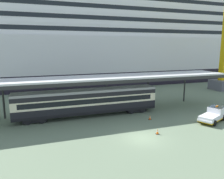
{
  "coord_description": "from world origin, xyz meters",
  "views": [
    {
      "loc": [
        -11.54,
        -21.68,
        10.31
      ],
      "look_at": [
        -1.16,
        7.29,
        4.5
      ],
      "focal_mm": 36.04,
      "sensor_mm": 36.0,
      "label": 1
    }
  ],
  "objects": [
    {
      "name": "cruise_ship",
      "position": [
        9.59,
        46.29,
        14.4
      ],
      "size": [
        151.17,
        29.35,
        41.88
      ],
      "color": "black",
      "rests_on": "ground"
    },
    {
      "name": "train_carriage",
      "position": [
        -3.88,
        10.41,
        2.3
      ],
      "size": [
        21.35,
        2.81,
        4.11
      ],
      "color": "black",
      "rests_on": "ground"
    },
    {
      "name": "traffic_cone_mid",
      "position": [
        4.1,
        5.75,
        0.32
      ],
      "size": [
        0.36,
        0.36,
        0.65
      ],
      "color": "black",
      "rests_on": "ground"
    },
    {
      "name": "quay_bollard",
      "position": [
        11.41,
        2.66,
        0.52
      ],
      "size": [
        0.48,
        0.48,
        0.96
      ],
      "color": "black",
      "rests_on": "ground"
    },
    {
      "name": "platform_canopy",
      "position": [
        -3.88,
        10.83,
        5.63
      ],
      "size": [
        47.2,
        5.83,
        5.88
      ],
      "color": "silver",
      "rests_on": "ground"
    },
    {
      "name": "service_truck",
      "position": [
        12.38,
        2.26,
        0.99
      ],
      "size": [
        5.57,
        4.03,
        2.02
      ],
      "color": "white",
      "rests_on": "ground"
    },
    {
      "name": "traffic_cone_near",
      "position": [
        2.25,
        0.57,
        0.32
      ],
      "size": [
        0.36,
        0.36,
        0.65
      ],
      "color": "black",
      "rests_on": "ground"
    },
    {
      "name": "ground_plane",
      "position": [
        0.0,
        0.0,
        0.0
      ],
      "size": [
        400.0,
        400.0,
        0.0
      ],
      "primitive_type": "plane",
      "color": "#62745A"
    }
  ]
}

